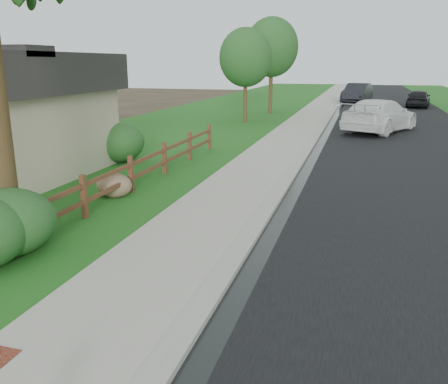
% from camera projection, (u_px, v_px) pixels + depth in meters
% --- Properties ---
extents(road, '(8.00, 90.00, 0.02)m').
position_uv_depth(road, '(390.00, 111.00, 36.65)').
color(road, black).
rests_on(road, ground).
extents(curb, '(0.40, 90.00, 0.12)m').
position_uv_depth(curb, '(334.00, 108.00, 37.76)').
color(curb, gray).
rests_on(curb, ground).
extents(wet_gutter, '(0.50, 90.00, 0.00)m').
position_uv_depth(wet_gutter, '(339.00, 109.00, 37.67)').
color(wet_gutter, black).
rests_on(wet_gutter, road).
extents(sidewalk, '(2.20, 90.00, 0.10)m').
position_uv_depth(sidewalk, '(318.00, 108.00, 38.11)').
color(sidewalk, '#A49C8F').
rests_on(sidewalk, ground).
extents(grass_strip, '(1.60, 90.00, 0.06)m').
position_uv_depth(grass_strip, '(294.00, 108.00, 38.62)').
color(grass_strip, '#1C5518').
rests_on(grass_strip, ground).
extents(lawn_near, '(9.00, 90.00, 0.04)m').
position_uv_depth(lawn_near, '(233.00, 106.00, 40.01)').
color(lawn_near, '#1C5518').
rests_on(lawn_near, ground).
extents(ranch_fence, '(0.12, 16.92, 1.10)m').
position_uv_depth(ranch_fence, '(110.00, 183.00, 12.17)').
color(ranch_fence, '#482C18').
rests_on(ranch_fence, ground).
extents(white_suv, '(4.56, 6.39, 1.72)m').
position_uv_depth(white_suv, '(380.00, 115.00, 25.21)').
color(white_suv, white).
rests_on(white_suv, road).
extents(dark_car_mid, '(2.37, 4.53, 1.47)m').
position_uv_depth(dark_car_mid, '(418.00, 98.00, 39.14)').
color(dark_car_mid, black).
rests_on(dark_car_mid, road).
extents(dark_car_far, '(2.86, 5.61, 1.76)m').
position_uv_depth(dark_car_far, '(357.00, 93.00, 43.20)').
color(dark_car_far, black).
rests_on(dark_car_far, road).
extents(boulder, '(1.10, 0.88, 0.68)m').
position_uv_depth(boulder, '(114.00, 185.00, 13.03)').
color(boulder, brown).
rests_on(boulder, ground).
extents(shrub_b, '(2.13, 2.13, 1.29)m').
position_uv_depth(shrub_b, '(7.00, 222.00, 9.09)').
color(shrub_b, '#1B4C23').
rests_on(shrub_b, ground).
extents(shrub_c, '(2.72, 2.72, 1.49)m').
position_uv_depth(shrub_c, '(116.00, 142.00, 17.56)').
color(shrub_c, '#1B4C23').
rests_on(shrub_c, ground).
extents(tree_near_left, '(3.19, 3.19, 5.65)m').
position_uv_depth(tree_near_left, '(246.00, 58.00, 28.42)').
color(tree_near_left, '#3E2B19').
rests_on(tree_near_left, ground).
extents(tree_mid_left, '(3.75, 3.75, 6.70)m').
position_uv_depth(tree_mid_left, '(272.00, 47.00, 33.25)').
color(tree_mid_left, '#3E2B19').
rests_on(tree_mid_left, ground).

